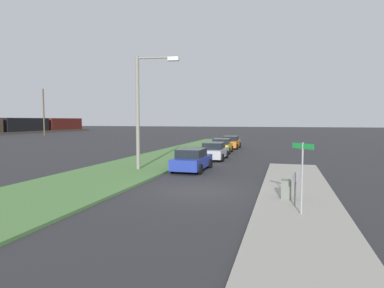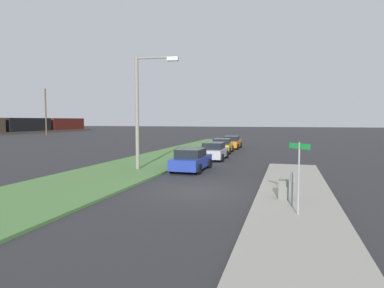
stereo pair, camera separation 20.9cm
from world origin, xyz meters
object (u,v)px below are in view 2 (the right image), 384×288
parking_meter (293,182)px  distant_utility_pole (46,112)px  parked_car_orange (232,142)px  utility_box (284,191)px  streetlight (142,104)px  parked_car_yellow (222,146)px  street_sign (299,169)px  parked_car_silver (214,151)px  parked_car_blue (191,160)px

parking_meter → distant_utility_pole: 68.01m
parked_car_orange → utility_box: (-24.56, -6.27, -0.27)m
parked_car_orange → streetlight: (-18.65, 2.79, 3.67)m
parked_car_yellow → streetlight: (-13.19, 2.75, 3.67)m
parked_car_orange → street_sign: (-26.80, -6.77, 0.99)m
streetlight → distant_utility_pole: bearing=46.3°
parked_car_silver → parking_meter: 15.72m
parking_meter → utility_box: size_ratio=1.57×
parked_car_orange → street_sign: size_ratio=1.66×
parked_car_yellow → utility_box: size_ratio=4.89×
parking_meter → street_sign: size_ratio=0.54×
parked_car_orange → distant_utility_pole: bearing=64.5°
parked_car_silver → parked_car_orange: size_ratio=1.01×
parked_car_yellow → parking_meter: bearing=-165.2°
parked_car_yellow → street_sign: 22.43m
parked_car_blue → parked_car_yellow: (12.19, 0.31, 0.00)m
utility_box → distant_utility_pole: size_ratio=0.09×
parked_car_orange → streetlight: size_ratio=0.58×
street_sign → streetlight: (8.15, 9.56, 2.68)m
parked_car_silver → utility_box: bearing=-158.0°
parked_car_blue → parked_car_silver: bearing=-1.0°
parked_car_silver → utility_box: size_ratio=4.84×
parked_car_blue → parked_car_orange: (17.65, 0.26, 0.00)m
parked_car_silver → parking_meter: (-14.44, -6.21, 0.33)m
parked_car_yellow → utility_box: parked_car_yellow is taller
street_sign → parking_meter: bearing=8.8°
parked_car_yellow → street_sign: bearing=-165.6°
streetlight → distant_utility_pole: distant_utility_pole is taller
utility_box → parking_meter: bearing=-163.6°
parked_car_orange → distant_utility_pole: 48.13m
parking_meter → parked_car_silver: bearing=23.3°
parking_meter → streetlight: size_ratio=0.19×
utility_box → parked_car_blue: bearing=41.0°
parked_car_blue → streetlight: 4.88m
parked_car_orange → utility_box: 25.35m
parked_car_yellow → street_sign: street_sign is taller
parked_car_yellow → parked_car_orange: (5.45, -0.05, 0.00)m
parked_car_silver → streetlight: bearing=155.1°
street_sign → distant_utility_pole: (46.98, 50.25, 3.30)m
parked_car_blue → street_sign: size_ratio=1.66×
street_sign → distant_utility_pole: distant_utility_pole is taller
utility_box → street_sign: (-2.24, -0.50, 1.25)m
parked_car_blue → distant_utility_pole: bearing=49.3°
parking_meter → street_sign: (-1.13, -0.17, 0.65)m
parked_car_blue → parked_car_silver: (6.42, -0.13, 0.00)m
parked_car_blue → distant_utility_pole: distant_utility_pole is taller
parking_meter → street_sign: 1.32m
parked_car_blue → street_sign: 11.27m
streetlight → parked_car_orange: bearing=-8.5°
parked_car_silver → parked_car_orange: same height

